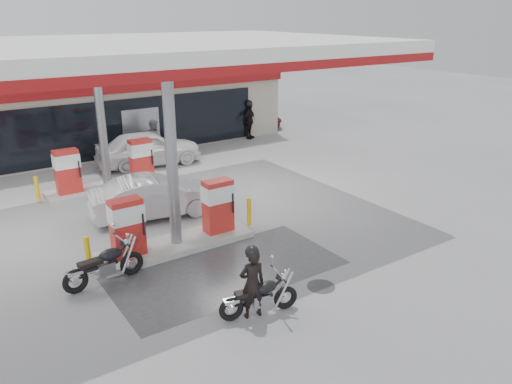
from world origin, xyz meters
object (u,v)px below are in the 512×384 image
at_px(biker_walking, 249,121).
at_px(parked_motorcycle, 105,266).
at_px(hatchback_silver, 155,197).
at_px(sedan_white, 149,148).
at_px(pump_island_near, 176,225).
at_px(attendant, 154,140).
at_px(main_motorcycle, 260,297).
at_px(pump_island_far, 107,172).
at_px(parked_car_right, 243,118).
at_px(biker_main, 252,284).

bearing_deg(biker_walking, parked_motorcycle, -163.40).
bearing_deg(parked_motorcycle, hatchback_silver, 45.43).
xyz_separation_m(sedan_white, biker_walking, (6.36, 1.60, 0.19)).
xyz_separation_m(pump_island_near, attendant, (3.14, 8.80, 0.23)).
xyz_separation_m(parked_motorcycle, biker_walking, (11.30, 10.64, 0.49)).
distance_m(pump_island_near, main_motorcycle, 4.14).
relative_size(pump_island_far, parked_motorcycle, 2.45).
distance_m(attendant, parked_car_right, 7.57).
relative_size(hatchback_silver, biker_walking, 2.16).
bearing_deg(biker_main, sedan_white, -92.23).
height_order(parked_motorcycle, sedan_white, sedan_white).
distance_m(biker_main, hatchback_silver, 6.64).
xyz_separation_m(pump_island_near, hatchback_silver, (0.45, 2.52, -0.02)).
bearing_deg(biker_main, attendant, -93.88).
bearing_deg(pump_island_near, main_motorcycle, -88.91).
bearing_deg(hatchback_silver, pump_island_far, 17.01).
relative_size(biker_main, parked_motorcycle, 0.78).
relative_size(pump_island_near, sedan_white, 1.13).
height_order(pump_island_far, parked_car_right, pump_island_far).
bearing_deg(biker_main, parked_car_right, -111.87).
distance_m(main_motorcycle, attendant, 13.30).
bearing_deg(parked_motorcycle, pump_island_far, 66.20).
distance_m(biker_main, sedan_white, 12.59).
relative_size(pump_island_far, parked_car_right, 1.15).
height_order(sedan_white, biker_walking, biker_walking).
bearing_deg(main_motorcycle, pump_island_far, 103.29).
height_order(biker_main, parked_motorcycle, biker_main).
distance_m(biker_main, attendant, 13.29).
bearing_deg(sedan_white, biker_walking, -69.49).
distance_m(pump_island_near, biker_walking, 13.29).
relative_size(pump_island_near, pump_island_far, 1.00).
bearing_deg(parked_car_right, sedan_white, 141.47).
distance_m(hatchback_silver, parked_car_right, 13.45).
height_order(main_motorcycle, biker_walking, biker_walking).
bearing_deg(biker_walking, biker_main, -149.85).
relative_size(pump_island_near, biker_main, 3.14).
height_order(pump_island_near, pump_island_far, same).
relative_size(pump_island_far, biker_main, 3.14).
bearing_deg(main_motorcycle, hatchback_silver, 99.64).
bearing_deg(pump_island_far, pump_island_near, -90.00).
distance_m(sedan_white, hatchback_silver, 6.08).
bearing_deg(parked_car_right, biker_walking, 179.20).
distance_m(pump_island_far, parked_motorcycle, 7.23).
distance_m(pump_island_near, parked_car_right, 15.62).
bearing_deg(attendant, pump_island_far, 109.98).
height_order(pump_island_near, hatchback_silver, pump_island_near).
bearing_deg(pump_island_near, biker_walking, 47.52).
height_order(pump_island_far, hatchback_silver, pump_island_far).
bearing_deg(hatchback_silver, attendant, -13.59).
bearing_deg(biker_walking, attendant, 163.06).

